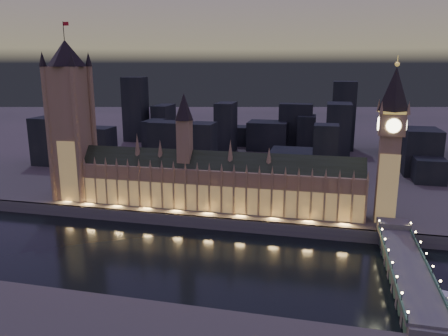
% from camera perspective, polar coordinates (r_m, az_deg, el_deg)
% --- Properties ---
extents(ground_plane, '(2000.00, 2000.00, 0.00)m').
position_cam_1_polar(ground_plane, '(251.41, -4.07, -11.28)').
color(ground_plane, black).
rests_on(ground_plane, ground).
extents(north_bank, '(2000.00, 960.00, 8.00)m').
position_cam_1_polar(north_bank, '(747.66, 7.89, 5.59)').
color(north_bank, '#3B4134').
rests_on(north_bank, ground).
extents(embankment_wall, '(2000.00, 2.50, 8.00)m').
position_cam_1_polar(embankment_wall, '(286.18, -1.63, -7.22)').
color(embankment_wall, '#4D4F53').
rests_on(embankment_wall, ground).
extents(palace_of_westminster, '(202.00, 21.94, 78.00)m').
position_cam_1_polar(palace_of_westminster, '(299.63, -1.60, -1.77)').
color(palace_of_westminster, olive).
rests_on(palace_of_westminster, north_bank).
extents(victoria_tower, '(31.68, 31.68, 125.17)m').
position_cam_1_polar(victoria_tower, '(333.92, -19.43, 6.72)').
color(victoria_tower, olive).
rests_on(victoria_tower, north_bank).
extents(elizabeth_tower, '(18.00, 18.00, 101.83)m').
position_cam_1_polar(elizabeth_tower, '(285.00, 21.00, 4.41)').
color(elizabeth_tower, olive).
rests_on(elizabeth_tower, north_bank).
extents(westminster_bridge, '(18.49, 113.00, 15.90)m').
position_cam_1_polar(westminster_bridge, '(239.70, 22.66, -12.07)').
color(westminster_bridge, '#4D4F53').
rests_on(westminster_bridge, ground).
extents(city_backdrop, '(480.00, 215.63, 80.53)m').
position_cam_1_polar(city_backdrop, '(471.64, 8.51, 4.34)').
color(city_backdrop, black).
rests_on(city_backdrop, north_bank).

